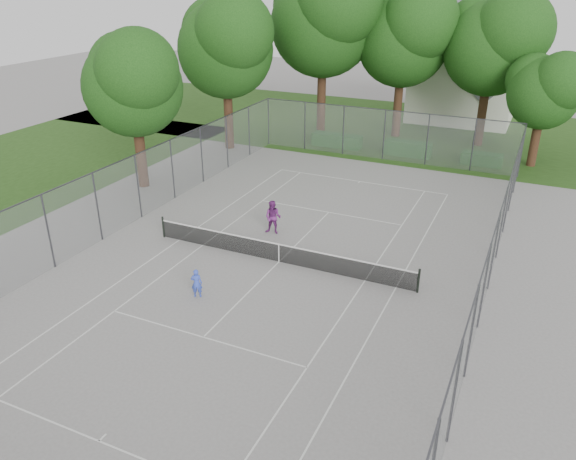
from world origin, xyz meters
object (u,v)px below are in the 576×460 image
at_px(girl_player, 197,283).
at_px(woman_player, 273,217).
at_px(tennis_net, 279,252).
at_px(house, 465,71).

bearing_deg(girl_player, woman_player, -115.74).
height_order(girl_player, woman_player, woman_player).
distance_m(tennis_net, girl_player, 4.45).
height_order(tennis_net, woman_player, woman_player).
distance_m(girl_player, woman_player, 6.79).
height_order(house, girl_player, house).
relative_size(tennis_net, girl_player, 10.25).
xyz_separation_m(tennis_net, house, (3.03, 30.96, 3.76)).
distance_m(house, girl_player, 35.56).
distance_m(house, woman_player, 28.85).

